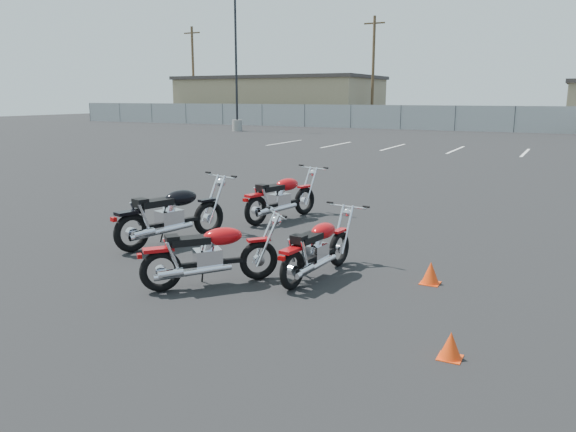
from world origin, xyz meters
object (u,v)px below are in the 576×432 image
at_px(motorcycle_front_red, 281,197).
at_px(motorcycle_second_black, 172,215).
at_px(motorcycle_third_red, 211,254).
at_px(motorcycle_rear_red, 318,248).

distance_m(motorcycle_front_red, motorcycle_second_black, 2.60).
xyz_separation_m(motorcycle_second_black, motorcycle_third_red, (1.83, -1.49, -0.07)).
bearing_deg(motorcycle_front_red, motorcycle_rear_red, -54.36).
relative_size(motorcycle_third_red, motorcycle_rear_red, 0.92).
height_order(motorcycle_front_red, motorcycle_third_red, motorcycle_front_red).
bearing_deg(motorcycle_rear_red, motorcycle_third_red, -138.36).
relative_size(motorcycle_second_black, motorcycle_third_red, 1.32).
bearing_deg(motorcycle_front_red, motorcycle_third_red, -75.05).
height_order(motorcycle_front_red, motorcycle_rear_red, motorcycle_front_red).
bearing_deg(motorcycle_second_black, motorcycle_rear_red, -10.06).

